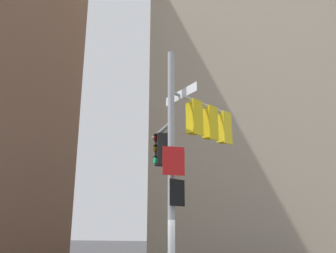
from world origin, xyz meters
name	(u,v)px	position (x,y,z in m)	size (l,w,h in m)	color
building_mid_block	(263,19)	(2.15, 23.21, 22.72)	(17.41, 17.41, 45.43)	tan
signal_pole_assembly	(189,145)	(0.27, 0.90, 4.77)	(2.60, 3.07, 7.51)	#9EA0A3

